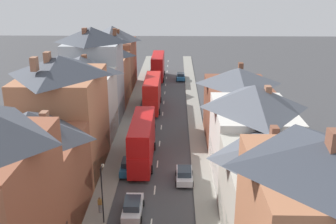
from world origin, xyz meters
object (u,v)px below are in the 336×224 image
at_px(double_decker_bus_far_approaching, 142,140).
at_px(car_parked_left_b, 148,126).
at_px(car_parked_left_a, 129,166).
at_px(double_decker_bus_lead, 152,93).
at_px(street_lamp, 102,191).
at_px(double_decker_bus_mid_street, 158,66).
at_px(car_far_grey, 184,175).
at_px(car_mid_white, 133,207).
at_px(pedestrian_mid_left, 100,204).
at_px(car_mid_black, 155,88).
at_px(car_near_blue, 181,77).

height_order(double_decker_bus_far_approaching, car_parked_left_b, double_decker_bus_far_approaching).
bearing_deg(car_parked_left_a, double_decker_bus_far_approaching, 65.52).
bearing_deg(double_decker_bus_lead, car_parked_left_a, -93.24).
bearing_deg(double_decker_bus_far_approaching, street_lamp, -101.16).
bearing_deg(double_decker_bus_lead, car_parked_left_b, -89.95).
relative_size(double_decker_bus_mid_street, car_far_grey, 2.76).
bearing_deg(car_mid_white, double_decker_bus_far_approaching, 90.05).
bearing_deg(street_lamp, pedestrian_mid_left, 113.05).
bearing_deg(car_far_grey, car_mid_black, 98.11).
bearing_deg(double_decker_bus_lead, street_lamp, -94.31).
bearing_deg(car_parked_left_b, double_decker_bus_mid_street, 90.02).
bearing_deg(car_parked_left_a, double_decker_bus_mid_street, 88.29).
height_order(double_decker_bus_far_approaching, street_lamp, street_lamp).
height_order(double_decker_bus_lead, car_near_blue, double_decker_bus_lead).
bearing_deg(street_lamp, car_far_grey, 46.40).
xyz_separation_m(double_decker_bus_far_approaching, car_parked_left_a, (-1.29, -2.83, -1.98)).
height_order(double_decker_bus_far_approaching, car_mid_white, double_decker_bus_far_approaching).
height_order(double_decker_bus_mid_street, car_near_blue, double_decker_bus_mid_street).
relative_size(double_decker_bus_lead, street_lamp, 1.96).
relative_size(double_decker_bus_far_approaching, car_parked_left_b, 2.60).
xyz_separation_m(car_mid_black, car_far_grey, (4.90, -34.39, -0.02)).
distance_m(double_decker_bus_lead, pedestrian_mid_left, 31.16).
height_order(double_decker_bus_mid_street, double_decker_bus_far_approaching, same).
bearing_deg(car_near_blue, double_decker_bus_far_approaching, -97.13).
relative_size(double_decker_bus_far_approaching, car_mid_white, 2.47).
bearing_deg(car_mid_black, car_near_blue, 62.73).
distance_m(car_parked_left_a, car_mid_white, 8.28).
bearing_deg(car_near_blue, double_decker_bus_lead, -104.31).
bearing_deg(car_near_blue, car_far_grey, -90.00).
bearing_deg(car_parked_left_a, car_parked_left_b, 84.10).
distance_m(double_decker_bus_far_approaching, car_mid_black, 29.79).
distance_m(double_decker_bus_mid_street, car_mid_black, 10.83).
bearing_deg(car_mid_white, car_parked_left_a, 99.03).
relative_size(car_parked_left_a, car_parked_left_b, 0.95).
height_order(car_parked_left_b, car_far_grey, car_parked_left_b).
distance_m(car_parked_left_b, car_far_grey, 15.23).
xyz_separation_m(double_decker_bus_lead, car_near_blue, (4.91, 19.24, -2.00)).
bearing_deg(double_decker_bus_mid_street, car_mid_white, -89.99).
xyz_separation_m(double_decker_bus_mid_street, car_near_blue, (4.91, -1.14, -2.00)).
bearing_deg(car_parked_left_b, pedestrian_mid_left, -98.37).
relative_size(double_decker_bus_far_approaching, car_far_grey, 2.76).
relative_size(car_parked_left_b, car_mid_white, 0.95).
bearing_deg(car_mid_black, street_lamp, -93.33).
distance_m(car_mid_white, car_far_grey, 8.02).
bearing_deg(double_decker_bus_mid_street, car_near_blue, -13.02).
bearing_deg(double_decker_bus_far_approaching, double_decker_bus_mid_street, 90.00).
relative_size(car_near_blue, pedestrian_mid_left, 2.49).
bearing_deg(double_decker_bus_lead, car_far_grey, -78.74).
relative_size(car_mid_black, pedestrian_mid_left, 2.76).
xyz_separation_m(car_near_blue, street_lamp, (-7.35, -51.61, 2.43)).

